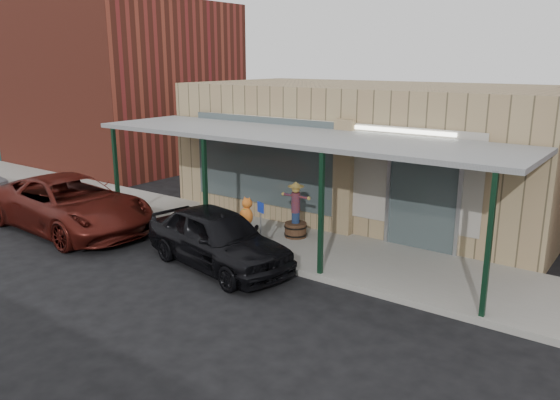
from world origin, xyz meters
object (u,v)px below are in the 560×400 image
Objects in this scene: car_maroon at (70,204)px; barrel_pumpkin at (204,220)px; barrel_scarecrow at (296,218)px; parked_sedan at (218,238)px; handicap_sign at (261,220)px.

barrel_pumpkin is at bearing -55.10° from car_maroon.
barrel_scarecrow is 2.70m from parked_sedan.
parked_sedan reaches higher than car_maroon.
barrel_pumpkin is 4.03m from car_maroon.
barrel_pumpkin is (-2.65, -0.93, -0.29)m from barrel_scarecrow.
car_maroon is (-5.57, -0.39, 0.07)m from parked_sedan.
barrel_pumpkin is 0.16× the size of parked_sedan.
handicap_sign is at bearing -103.45° from barrel_scarecrow.
barrel_scarecrow is 6.78m from car_maroon.
car_maroon is at bearing -147.21° from handicap_sign.
car_maroon is at bearing 104.92° from parked_sedan.
parked_sedan is 0.79× the size of car_maroon.
barrel_scarecrow is at bearing 19.28° from barrel_pumpkin.
handicap_sign is at bearing -10.25° from parked_sedan.
parked_sedan is at bearing -38.65° from barrel_pumpkin.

